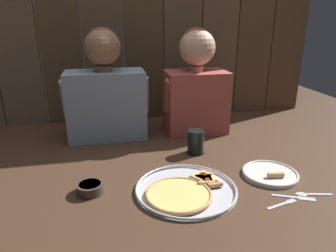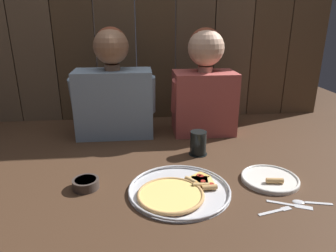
% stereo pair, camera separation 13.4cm
% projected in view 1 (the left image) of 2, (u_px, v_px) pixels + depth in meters
% --- Properties ---
extents(ground_plane, '(3.20, 3.20, 0.00)m').
position_uv_depth(ground_plane, '(171.00, 174.00, 1.31)').
color(ground_plane, '#422B1C').
extents(pizza_tray, '(0.39, 0.39, 0.03)m').
position_uv_depth(pizza_tray, '(185.00, 190.00, 1.16)').
color(pizza_tray, silver).
rests_on(pizza_tray, ground).
extents(dinner_plate, '(0.23, 0.23, 0.03)m').
position_uv_depth(dinner_plate, '(270.00, 173.00, 1.29)').
color(dinner_plate, white).
rests_on(dinner_plate, ground).
extents(drinking_glass, '(0.09, 0.09, 0.12)m').
position_uv_depth(drinking_glass, '(196.00, 142.00, 1.49)').
color(drinking_glass, black).
rests_on(drinking_glass, ground).
extents(dipping_bowl, '(0.10, 0.10, 0.04)m').
position_uv_depth(dipping_bowl, '(90.00, 188.00, 1.16)').
color(dipping_bowl, '#3D332D').
rests_on(dipping_bowl, ground).
extents(table_fork, '(0.13, 0.05, 0.01)m').
position_uv_depth(table_fork, '(283.00, 204.00, 1.09)').
color(table_fork, silver).
rests_on(table_fork, ground).
extents(table_knife, '(0.15, 0.08, 0.01)m').
position_uv_depth(table_knife, '(294.00, 197.00, 1.14)').
color(table_knife, silver).
rests_on(table_knife, ground).
extents(table_spoon, '(0.14, 0.05, 0.01)m').
position_uv_depth(table_spoon, '(307.00, 194.00, 1.15)').
color(table_spoon, silver).
rests_on(table_spoon, ground).
extents(diner_left, '(0.45, 0.21, 0.58)m').
position_uv_depth(diner_left, '(106.00, 90.00, 1.63)').
color(diner_left, '#849EB7').
rests_on(diner_left, ground).
extents(diner_right, '(0.38, 0.22, 0.58)m').
position_uv_depth(diner_right, '(196.00, 84.00, 1.72)').
color(diner_right, '#AD4C47').
rests_on(diner_right, ground).
extents(wooden_backdrop_wall, '(2.19, 0.03, 1.42)m').
position_uv_depth(wooden_backdrop_wall, '(143.00, 2.00, 1.81)').
color(wooden_backdrop_wall, brown).
rests_on(wooden_backdrop_wall, ground).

